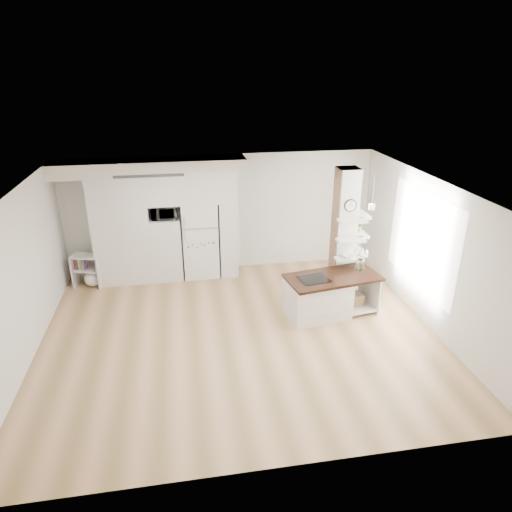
# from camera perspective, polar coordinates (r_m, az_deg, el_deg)

# --- Properties ---
(floor) EXTENTS (7.00, 6.00, 0.01)m
(floor) POSITION_cam_1_polar(r_m,az_deg,el_deg) (8.39, -2.03, -9.77)
(floor) COLOR tan
(floor) RESTS_ON ground
(room) EXTENTS (7.04, 6.04, 2.72)m
(room) POSITION_cam_1_polar(r_m,az_deg,el_deg) (7.55, -2.22, 2.13)
(room) COLOR white
(room) RESTS_ON ground
(cabinet_wall) EXTENTS (4.00, 0.71, 2.70)m
(cabinet_wall) POSITION_cam_1_polar(r_m,az_deg,el_deg) (10.14, -12.39, 5.09)
(cabinet_wall) COLOR silver
(cabinet_wall) RESTS_ON floor
(refrigerator) EXTENTS (0.78, 0.69, 1.75)m
(refrigerator) POSITION_cam_1_polar(r_m,az_deg,el_deg) (10.36, -6.99, 2.14)
(refrigerator) COLOR white
(refrigerator) RESTS_ON floor
(column) EXTENTS (0.69, 0.90, 2.70)m
(column) POSITION_cam_1_polar(r_m,az_deg,el_deg) (9.32, 11.54, 2.54)
(column) COLOR silver
(column) RESTS_ON floor
(window) EXTENTS (0.00, 2.40, 2.40)m
(window) POSITION_cam_1_polar(r_m,az_deg,el_deg) (9.03, 20.01, 1.90)
(window) COLOR white
(window) RESTS_ON room
(pendant_light) EXTENTS (0.12, 0.12, 0.10)m
(pendant_light) POSITION_cam_1_polar(r_m,az_deg,el_deg) (7.98, 9.84, 5.00)
(pendant_light) COLOR white
(pendant_light) RESTS_ON room
(kitchen_island) EXTENTS (1.90, 1.13, 1.37)m
(kitchen_island) POSITION_cam_1_polar(r_m,az_deg,el_deg) (8.88, 8.34, -4.88)
(kitchen_island) COLOR silver
(kitchen_island) RESTS_ON floor
(bookshelf) EXTENTS (0.68, 0.50, 0.73)m
(bookshelf) POSITION_cam_1_polar(r_m,az_deg,el_deg) (10.59, -20.11, -1.96)
(bookshelf) COLOR silver
(bookshelf) RESTS_ON floor
(floor_plant_a) EXTENTS (0.27, 0.24, 0.43)m
(floor_plant_a) POSITION_cam_1_polar(r_m,az_deg,el_deg) (9.78, 11.01, -3.68)
(floor_plant_a) COLOR #4B8133
(floor_plant_a) RESTS_ON floor
(floor_plant_b) EXTENTS (0.34, 0.34, 0.50)m
(floor_plant_b) POSITION_cam_1_polar(r_m,az_deg,el_deg) (9.81, 14.87, -3.74)
(floor_plant_b) COLOR #4B8133
(floor_plant_b) RESTS_ON floor
(microwave) EXTENTS (0.54, 0.37, 0.30)m
(microwave) POSITION_cam_1_polar(r_m,az_deg,el_deg) (10.07, -11.44, 5.43)
(microwave) COLOR #2D2D2D
(microwave) RESTS_ON cabinet_wall
(shelf_plant) EXTENTS (0.27, 0.23, 0.30)m
(shelf_plant) POSITION_cam_1_polar(r_m,az_deg,el_deg) (9.50, 12.69, 3.95)
(shelf_plant) COLOR #4B8133
(shelf_plant) RESTS_ON column
(decor_bowl) EXTENTS (0.22, 0.22, 0.05)m
(decor_bowl) POSITION_cam_1_polar(r_m,az_deg,el_deg) (9.22, 11.41, -0.02)
(decor_bowl) COLOR white
(decor_bowl) RESTS_ON column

